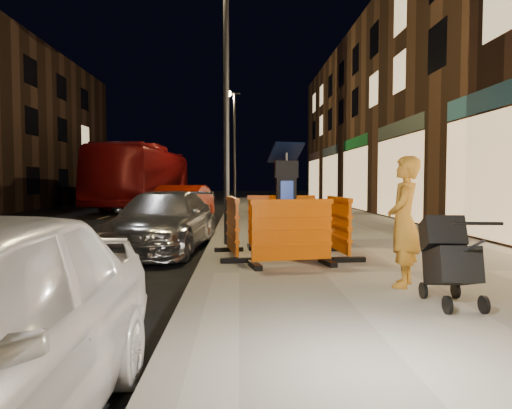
{
  "coord_description": "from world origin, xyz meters",
  "views": [
    {
      "loc": [
        0.53,
        -6.64,
        1.5
      ],
      "look_at": [
        0.8,
        1.0,
        1.1
      ],
      "focal_mm": 32.0,
      "sensor_mm": 36.0,
      "label": 1
    }
  ],
  "objects_px": {
    "parking_kiosk": "(286,203)",
    "barrier_bldgside": "(339,227)",
    "barrier_front": "(292,233)",
    "car_red": "(180,228)",
    "stroller": "(451,262)",
    "barrier_kerbside": "(232,227)",
    "car_silver": "(163,251)",
    "bus_doubledecker": "(145,208)",
    "barrier_back": "(281,222)",
    "man": "(404,222)"
  },
  "relations": [
    {
      "from": "stroller",
      "to": "bus_doubledecker",
      "type": "bearing_deg",
      "value": 116.19
    },
    {
      "from": "barrier_front",
      "to": "barrier_bldgside",
      "type": "relative_size",
      "value": 1.0
    },
    {
      "from": "barrier_bldgside",
      "to": "stroller",
      "type": "bearing_deg",
      "value": -174.78
    },
    {
      "from": "car_silver",
      "to": "bus_doubledecker",
      "type": "bearing_deg",
      "value": 108.98
    },
    {
      "from": "barrier_front",
      "to": "car_silver",
      "type": "bearing_deg",
      "value": 121.78
    },
    {
      "from": "barrier_kerbside",
      "to": "bus_doubledecker",
      "type": "height_order",
      "value": "bus_doubledecker"
    },
    {
      "from": "parking_kiosk",
      "to": "stroller",
      "type": "relative_size",
      "value": 2.02
    },
    {
      "from": "barrier_bldgside",
      "to": "car_red",
      "type": "height_order",
      "value": "barrier_bldgside"
    },
    {
      "from": "car_red",
      "to": "bus_doubledecker",
      "type": "height_order",
      "value": "bus_doubledecker"
    },
    {
      "from": "barrier_front",
      "to": "car_red",
      "type": "distance_m",
      "value": 8.02
    },
    {
      "from": "parking_kiosk",
      "to": "barrier_bldgside",
      "type": "relative_size",
      "value": 1.4
    },
    {
      "from": "barrier_back",
      "to": "car_red",
      "type": "relative_size",
      "value": 0.33
    },
    {
      "from": "parking_kiosk",
      "to": "stroller",
      "type": "xyz_separation_m",
      "value": [
        1.47,
        -3.25,
        -0.48
      ]
    },
    {
      "from": "barrier_bldgside",
      "to": "bus_doubledecker",
      "type": "bearing_deg",
      "value": 18.13
    },
    {
      "from": "barrier_back",
      "to": "barrier_bldgside",
      "type": "xyz_separation_m",
      "value": [
        0.95,
        -0.95,
        0.0
      ]
    },
    {
      "from": "barrier_front",
      "to": "barrier_bldgside",
      "type": "xyz_separation_m",
      "value": [
        0.95,
        0.95,
        0.0
      ]
    },
    {
      "from": "barrier_bldgside",
      "to": "barrier_back",
      "type": "bearing_deg",
      "value": 41.19
    },
    {
      "from": "stroller",
      "to": "car_red",
      "type": "bearing_deg",
      "value": 119.35
    },
    {
      "from": "stroller",
      "to": "barrier_bldgside",
      "type": "bearing_deg",
      "value": 105.19
    },
    {
      "from": "man",
      "to": "parking_kiosk",
      "type": "bearing_deg",
      "value": -125.52
    },
    {
      "from": "barrier_kerbside",
      "to": "barrier_bldgside",
      "type": "height_order",
      "value": "same"
    },
    {
      "from": "parking_kiosk",
      "to": "car_silver",
      "type": "relative_size",
      "value": 0.43
    },
    {
      "from": "bus_doubledecker",
      "to": "car_silver",
      "type": "bearing_deg",
      "value": -74.45
    },
    {
      "from": "bus_doubledecker",
      "to": "man",
      "type": "xyz_separation_m",
      "value": [
        7.35,
        -19.82,
        0.98
      ]
    },
    {
      "from": "parking_kiosk",
      "to": "bus_doubledecker",
      "type": "distance_m",
      "value": 18.53
    },
    {
      "from": "barrier_bldgside",
      "to": "car_silver",
      "type": "bearing_deg",
      "value": 59.33
    },
    {
      "from": "barrier_front",
      "to": "stroller",
      "type": "xyz_separation_m",
      "value": [
        1.47,
        -2.3,
        -0.06
      ]
    },
    {
      "from": "barrier_back",
      "to": "car_silver",
      "type": "distance_m",
      "value": 2.67
    },
    {
      "from": "car_silver",
      "to": "bus_doubledecker",
      "type": "distance_m",
      "value": 16.15
    },
    {
      "from": "barrier_kerbside",
      "to": "stroller",
      "type": "relative_size",
      "value": 1.45
    },
    {
      "from": "barrier_kerbside",
      "to": "bus_doubledecker",
      "type": "bearing_deg",
      "value": 8.57
    },
    {
      "from": "barrier_bldgside",
      "to": "car_red",
      "type": "xyz_separation_m",
      "value": [
        -3.69,
        6.56,
        -0.68
      ]
    },
    {
      "from": "parking_kiosk",
      "to": "bus_doubledecker",
      "type": "relative_size",
      "value": 0.16
    },
    {
      "from": "parking_kiosk",
      "to": "stroller",
      "type": "height_order",
      "value": "parking_kiosk"
    },
    {
      "from": "parking_kiosk",
      "to": "car_red",
      "type": "bearing_deg",
      "value": 106.83
    },
    {
      "from": "car_red",
      "to": "barrier_kerbside",
      "type": "bearing_deg",
      "value": -66.62
    },
    {
      "from": "barrier_front",
      "to": "car_red",
      "type": "bearing_deg",
      "value": 99.2
    },
    {
      "from": "stroller",
      "to": "car_silver",
      "type": "bearing_deg",
      "value": 134.44
    },
    {
      "from": "barrier_back",
      "to": "stroller",
      "type": "bearing_deg",
      "value": -73.56
    },
    {
      "from": "car_red",
      "to": "man",
      "type": "relative_size",
      "value": 2.47
    },
    {
      "from": "man",
      "to": "stroller",
      "type": "relative_size",
      "value": 1.77
    },
    {
      "from": "barrier_front",
      "to": "barrier_back",
      "type": "relative_size",
      "value": 1.0
    },
    {
      "from": "car_red",
      "to": "man",
      "type": "distance_m",
      "value": 9.81
    },
    {
      "from": "parking_kiosk",
      "to": "car_red",
      "type": "xyz_separation_m",
      "value": [
        -2.74,
        6.56,
        -1.1
      ]
    },
    {
      "from": "stroller",
      "to": "parking_kiosk",
      "type": "bearing_deg",
      "value": 120.45
    },
    {
      "from": "barrier_front",
      "to": "barrier_back",
      "type": "height_order",
      "value": "same"
    },
    {
      "from": "barrier_front",
      "to": "car_silver",
      "type": "height_order",
      "value": "barrier_front"
    },
    {
      "from": "barrier_kerbside",
      "to": "car_silver",
      "type": "bearing_deg",
      "value": 33.38
    },
    {
      "from": "car_red",
      "to": "barrier_back",
      "type": "bearing_deg",
      "value": -55.85
    },
    {
      "from": "barrier_kerbside",
      "to": "barrier_bldgside",
      "type": "distance_m",
      "value": 1.9
    }
  ]
}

